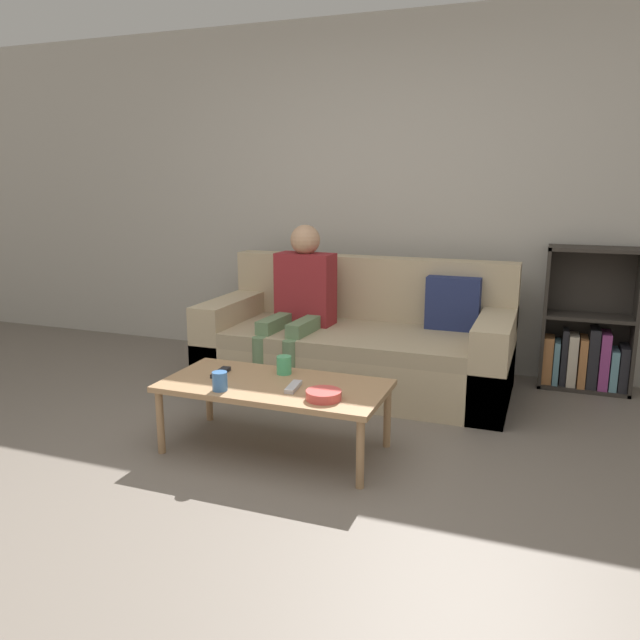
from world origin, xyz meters
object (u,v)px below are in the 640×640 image
Objects in this scene: tv_remote_1 at (293,387)px; bookshelf at (587,338)px; person_adult at (301,294)px; cup_far at (284,365)px; tv_remote_0 at (221,372)px; cup_near at (220,381)px; couch at (358,346)px; coffee_table at (275,389)px; snack_bowl at (324,395)px.

bookshelf is at bearing 43.56° from tv_remote_1.
person_adult is 6.41× the size of tv_remote_1.
bookshelf is at bearing 43.67° from cup_far.
bookshelf reaches higher than tv_remote_1.
bookshelf reaches higher than tv_remote_0.
tv_remote_1 is (0.34, 0.15, -0.04)m from cup_near.
couch reaches higher than coffee_table.
snack_bowl is at bearing -80.01° from couch.
bookshelf is 5.64× the size of tv_remote_1.
cup_far is at bearing -136.33° from bookshelf.
cup_far is (0.28, -0.93, -0.22)m from person_adult.
bookshelf is 2.62m from cup_near.
person_adult is at bearing 106.82° from cup_far.
coffee_table is 11.74× the size of cup_far.
snack_bowl reaches higher than tv_remote_0.
bookshelf is at bearing 20.75° from person_adult.
coffee_table is at bearing -84.00° from cup_far.
cup_near is at bearing -136.49° from coffee_table.
bookshelf is 5.60× the size of snack_bowl.
snack_bowl is at bearing -41.57° from cup_far.
tv_remote_0 is (-0.44, -1.15, 0.10)m from couch.
bookshelf is 10.09× the size of cup_near.
couch is at bearing 77.49° from cup_near.
bookshelf is 2.00m from person_adult.
cup_far reaches higher than cup_near.
tv_remote_1 is 0.22m from snack_bowl.
couch is at bearing -160.91° from bookshelf.
cup_far is (-0.02, 0.17, 0.08)m from coffee_table.
bookshelf reaches higher than cup_far.
snack_bowl is (0.67, -0.17, 0.01)m from tv_remote_0.
tv_remote_0 is (-0.32, -0.13, -0.04)m from cup_far.
cup_far is 0.57× the size of snack_bowl.
tv_remote_0 reaches higher than coffee_table.
cup_far is 0.26m from tv_remote_1.
tv_remote_0 is at bearing -89.33° from person_adult.
cup_near is 0.97× the size of cup_far.
tv_remote_0 is (-0.34, 0.03, 0.04)m from coffee_table.
coffee_table is at bearing -71.82° from person_adult.
couch is 1.03m from cup_far.
tv_remote_0 is at bearing 163.39° from tv_remote_1.
cup_near is at bearing -117.89° from cup_far.
coffee_table is 0.30m from cup_near.
snack_bowl is (0.54, 0.06, -0.03)m from cup_near.
cup_far is 0.46m from snack_bowl.
couch is at bearing 99.99° from snack_bowl.
couch reaches higher than tv_remote_0.
coffee_table is at bearing -94.61° from couch.
bookshelf is 5.67× the size of tv_remote_0.
coffee_table is 12.14× the size of cup_near.
cup_near is 0.56× the size of tv_remote_1.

